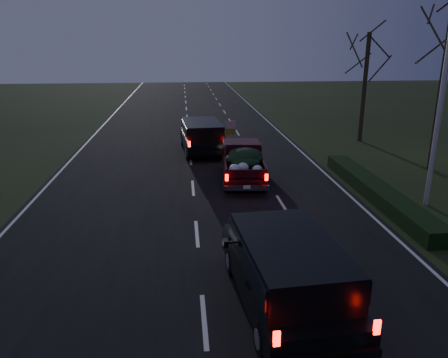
{
  "coord_description": "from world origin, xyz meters",
  "views": [
    {
      "loc": [
        -0.37,
        -13.96,
        6.4
      ],
      "look_at": [
        1.16,
        2.16,
        1.3
      ],
      "focal_mm": 35.0,
      "sensor_mm": 36.0,
      "label": 1
    }
  ],
  "objects_px": {
    "lead_suv": "(202,134)",
    "rear_suv": "(287,266)",
    "light_pole": "(446,68)",
    "pickup_truck": "(243,160)"
  },
  "relations": [
    {
      "from": "light_pole",
      "to": "rear_suv",
      "type": "bearing_deg",
      "value": -138.23
    },
    {
      "from": "lead_suv",
      "to": "rear_suv",
      "type": "xyz_separation_m",
      "value": [
        1.32,
        -16.42,
        0.01
      ]
    },
    {
      "from": "pickup_truck",
      "to": "lead_suv",
      "type": "height_order",
      "value": "pickup_truck"
    },
    {
      "from": "light_pole",
      "to": "rear_suv",
      "type": "distance_m",
      "value": 10.87
    },
    {
      "from": "light_pole",
      "to": "pickup_truck",
      "type": "relative_size",
      "value": 1.83
    },
    {
      "from": "rear_suv",
      "to": "light_pole",
      "type": "bearing_deg",
      "value": 37.34
    },
    {
      "from": "pickup_truck",
      "to": "rear_suv",
      "type": "relative_size",
      "value": 0.91
    },
    {
      "from": "lead_suv",
      "to": "pickup_truck",
      "type": "bearing_deg",
      "value": -77.67
    },
    {
      "from": "pickup_truck",
      "to": "rear_suv",
      "type": "height_order",
      "value": "pickup_truck"
    },
    {
      "from": "light_pole",
      "to": "rear_suv",
      "type": "xyz_separation_m",
      "value": [
        -7.44,
        -6.65,
        -4.31
      ]
    }
  ]
}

